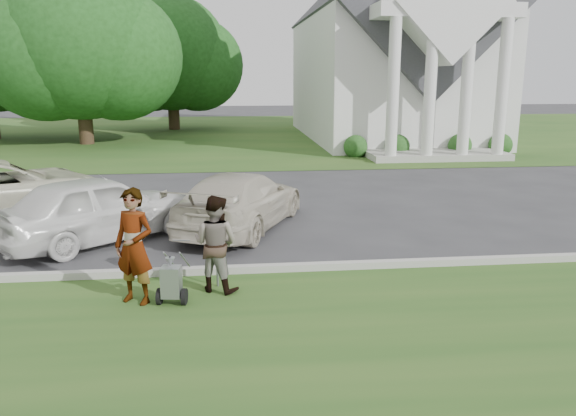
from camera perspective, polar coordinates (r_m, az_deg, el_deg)
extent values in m
plane|color=#333335|center=(10.29, -3.81, -7.64)|extent=(120.00, 120.00, 0.00)
cube|color=#234C1A|center=(7.57, -2.82, -15.75)|extent=(80.00, 7.00, 0.01)
cube|color=#234C1A|center=(36.79, -5.60, 7.58)|extent=(80.00, 30.00, 0.01)
cube|color=#9E9E93|center=(10.78, -3.94, -6.22)|extent=(80.00, 0.18, 0.15)
cube|color=white|center=(34.88, 9.67, 12.90)|extent=(9.00, 16.00, 7.00)
cube|color=#38383D|center=(35.03, 9.91, 18.63)|extent=(9.19, 17.00, 9.19)
cube|color=#9E9E93|center=(26.37, 14.77, 5.24)|extent=(6.20, 2.60, 0.30)
cylinder|color=white|center=(24.42, 10.63, 11.55)|extent=(0.50, 0.50, 6.00)
cylinder|color=white|center=(24.92, 14.23, 11.41)|extent=(0.50, 0.50, 6.00)
cylinder|color=white|center=(25.52, 17.66, 11.23)|extent=(0.50, 0.50, 6.00)
cylinder|color=white|center=(26.19, 20.93, 11.02)|extent=(0.50, 0.50, 6.00)
cube|color=white|center=(26.08, 15.77, 18.66)|extent=(6.20, 2.00, 0.60)
cube|color=white|center=(26.11, 15.81, 19.32)|extent=(5.09, 2.20, 5.09)
sphere|color=#1E4C19|center=(26.17, 6.88, 6.19)|extent=(1.10, 1.10, 1.10)
sphere|color=#1E4C19|center=(26.69, 11.09, 6.17)|extent=(1.10, 1.10, 1.10)
sphere|color=#1E4C19|center=(27.72, 17.06, 6.10)|extent=(1.10, 1.10, 1.10)
sphere|color=#1E4C19|center=(28.56, 20.78, 6.02)|extent=(1.10, 1.10, 1.10)
cylinder|color=#332316|center=(32.58, -19.94, 8.93)|extent=(0.76, 0.76, 3.20)
sphere|color=#1B4715|center=(32.57, -20.51, 15.79)|extent=(8.40, 8.40, 8.40)
sphere|color=#1B4715|center=(32.43, -16.91, 14.57)|extent=(6.89, 6.89, 6.89)
sphere|color=#1B4715|center=(32.68, -23.49, 14.41)|extent=(7.22, 7.22, 7.22)
sphere|color=#1B4715|center=(36.80, -25.32, 14.53)|extent=(7.54, 7.54, 7.54)
cylinder|color=#332316|center=(39.83, -11.55, 9.98)|extent=(0.76, 0.76, 3.00)
sphere|color=#1B4715|center=(39.79, -11.80, 15.14)|extent=(7.60, 7.60, 7.60)
sphere|color=#1B4715|center=(39.95, -9.19, 14.15)|extent=(6.23, 6.23, 6.23)
sphere|color=#1B4715|center=(39.65, -14.05, 14.21)|extent=(6.54, 6.54, 6.54)
cylinder|color=black|center=(9.56, -12.91, -8.74)|extent=(0.11, 0.29, 0.28)
cylinder|color=black|center=(9.46, -10.48, -8.86)|extent=(0.11, 0.29, 0.28)
cylinder|color=#2D2D33|center=(9.51, -11.70, -8.81)|extent=(0.47, 0.10, 0.03)
cube|color=gray|center=(9.42, -11.77, -7.35)|extent=(0.34, 0.30, 0.51)
cone|color=gray|center=(9.30, -11.87, -5.38)|extent=(0.18, 0.18, 0.15)
cylinder|color=#2D2D33|center=(9.28, -11.90, -4.95)|extent=(0.04, 0.04, 0.06)
cylinder|color=gray|center=(9.78, -11.94, -5.13)|extent=(0.13, 0.69, 0.49)
cylinder|color=gray|center=(9.72, -10.44, -5.18)|extent=(0.13, 0.69, 0.49)
cylinder|color=gray|center=(9.99, -10.80, -3.26)|extent=(0.30, 0.07, 0.03)
imported|color=#999999|center=(9.46, -15.36, -3.87)|extent=(0.83, 0.73, 1.92)
imported|color=#999999|center=(9.75, -7.38, -3.67)|extent=(1.03, 0.95, 1.69)
cylinder|color=gray|center=(10.00, -7.23, -4.96)|extent=(0.04, 0.04, 1.12)
cube|color=#2D2D33|center=(9.82, -7.34, -1.45)|extent=(0.09, 0.07, 0.17)
cylinder|color=gray|center=(9.80, -7.35, -0.97)|extent=(0.08, 0.08, 0.03)
imported|color=white|center=(13.30, -18.69, -0.01)|extent=(4.63, 4.29, 1.54)
imported|color=beige|center=(13.72, -4.85, 0.75)|extent=(3.70, 5.19, 1.40)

